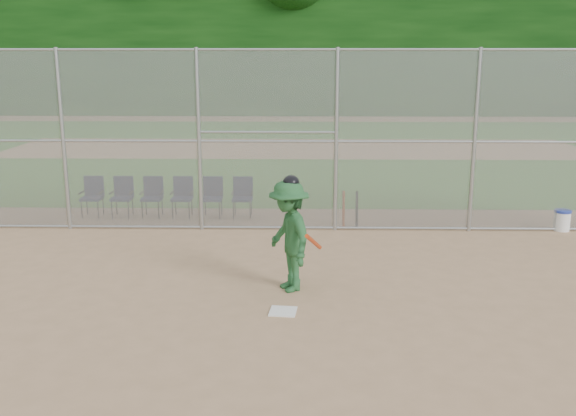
{
  "coord_description": "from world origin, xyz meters",
  "views": [
    {
      "loc": [
        0.24,
        -8.94,
        3.83
      ],
      "look_at": [
        0.0,
        2.5,
        1.1
      ],
      "focal_mm": 40.0,
      "sensor_mm": 36.0,
      "label": 1
    }
  ],
  "objects_px": {
    "water_cooler": "(562,220)",
    "chair_0": "(92,197)",
    "home_plate": "(283,311)",
    "batter_at_plate": "(289,235)"
  },
  "relations": [
    {
      "from": "home_plate",
      "to": "water_cooler",
      "type": "relative_size",
      "value": 0.86
    },
    {
      "from": "batter_at_plate",
      "to": "water_cooler",
      "type": "xyz_separation_m",
      "value": [
        6.04,
        3.85,
        -0.7
      ]
    },
    {
      "from": "water_cooler",
      "to": "chair_0",
      "type": "bearing_deg",
      "value": 174.44
    },
    {
      "from": "batter_at_plate",
      "to": "water_cooler",
      "type": "relative_size",
      "value": 4.11
    },
    {
      "from": "water_cooler",
      "to": "chair_0",
      "type": "distance_m",
      "value": 10.98
    },
    {
      "from": "batter_at_plate",
      "to": "chair_0",
      "type": "height_order",
      "value": "batter_at_plate"
    },
    {
      "from": "home_plate",
      "to": "batter_at_plate",
      "type": "relative_size",
      "value": 0.21
    },
    {
      "from": "water_cooler",
      "to": "chair_0",
      "type": "relative_size",
      "value": 0.49
    },
    {
      "from": "home_plate",
      "to": "chair_0",
      "type": "height_order",
      "value": "chair_0"
    },
    {
      "from": "home_plate",
      "to": "batter_at_plate",
      "type": "bearing_deg",
      "value": 85.86
    }
  ]
}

